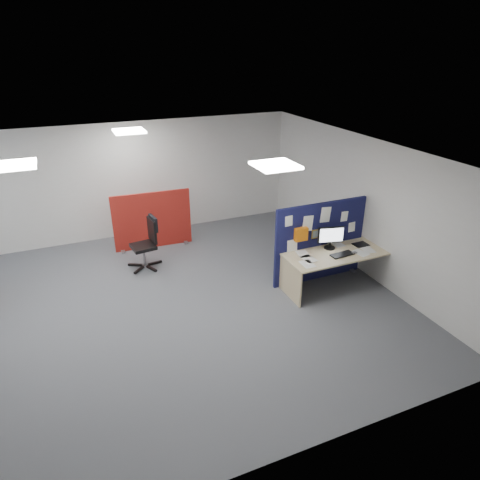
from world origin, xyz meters
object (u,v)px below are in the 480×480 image
object	(u,v)px
main_desk	(333,259)
office_chair	(148,240)
monitor_main	(331,237)
navy_divider	(319,242)
red_divider	(152,221)

from	to	relation	value
main_desk	office_chair	xyz separation A→B (m)	(-3.06, 2.17, 0.04)
monitor_main	office_chair	xyz separation A→B (m)	(-3.06, 2.01, -0.36)
navy_divider	office_chair	world-z (taller)	navy_divider
navy_divider	office_chair	xyz separation A→B (m)	(-2.95, 1.81, -0.19)
main_desk	office_chair	distance (m)	3.75
navy_divider	office_chair	size ratio (longest dim) A/B	1.80
main_desk	red_divider	size ratio (longest dim) A/B	1.13
monitor_main	main_desk	bearing A→B (deg)	-74.67
main_desk	monitor_main	size ratio (longest dim) A/B	3.99
office_chair	main_desk	bearing A→B (deg)	-42.70
navy_divider	red_divider	distance (m)	3.79
main_desk	office_chair	world-z (taller)	office_chair
main_desk	red_divider	world-z (taller)	red_divider
red_divider	monitor_main	bearing A→B (deg)	-43.31
navy_divider	monitor_main	size ratio (longest dim) A/B	3.93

